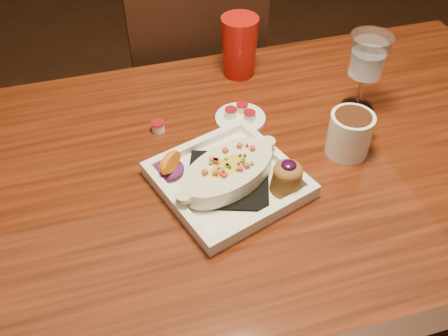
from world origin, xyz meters
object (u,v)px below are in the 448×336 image
object	(u,v)px
chair_far	(194,92)
plate	(233,176)
goblet	(367,60)
table	(257,192)
red_tumbler	(239,47)
coffee_mug	(351,132)
saucer	(240,117)

from	to	relation	value
chair_far	plate	bearing A→B (deg)	83.69
chair_far	goblet	bearing A→B (deg)	119.43
table	red_tumbler	bearing A→B (deg)	79.55
plate	goblet	xyz separation A→B (m)	(0.37, 0.16, 0.11)
goblet	plate	bearing A→B (deg)	-155.99
coffee_mug	table	bearing A→B (deg)	150.29
chair_far	saucer	xyz separation A→B (m)	(0.01, -0.48, 0.25)
chair_far	saucer	world-z (taller)	chair_far
table	chair_far	bearing A→B (deg)	90.00
red_tumbler	goblet	bearing A→B (deg)	-45.30
plate	coffee_mug	world-z (taller)	coffee_mug
coffee_mug	saucer	world-z (taller)	coffee_mug
coffee_mug	goblet	xyz separation A→B (m)	(0.09, 0.13, 0.08)
coffee_mug	red_tumbler	distance (m)	0.39
chair_far	goblet	xyz separation A→B (m)	(0.29, -0.52, 0.38)
plate	red_tumbler	xyz separation A→B (m)	(0.14, 0.39, 0.05)
goblet	saucer	bearing A→B (deg)	172.42
plate	saucer	size ratio (longest dim) A/B	2.80
chair_far	table	bearing A→B (deg)	90.00
coffee_mug	goblet	world-z (taller)	goblet
table	goblet	world-z (taller)	goblet
plate	goblet	distance (m)	0.42
coffee_mug	red_tumbler	xyz separation A→B (m)	(-0.14, 0.36, 0.03)
plate	coffee_mug	distance (m)	0.28
table	coffee_mug	xyz separation A→B (m)	(0.20, -0.02, 0.15)
goblet	saucer	world-z (taller)	goblet
saucer	chair_far	bearing A→B (deg)	90.66
saucer	red_tumbler	xyz separation A→B (m)	(0.06, 0.19, 0.07)
plate	goblet	world-z (taller)	goblet
coffee_mug	plate	bearing A→B (deg)	162.52
chair_far	red_tumbler	size ratio (longest dim) A/B	5.85
table	goblet	distance (m)	0.39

